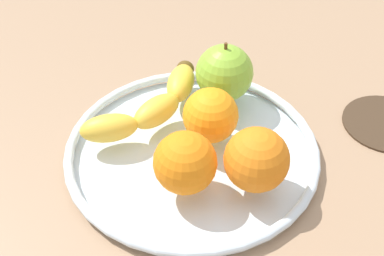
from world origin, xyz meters
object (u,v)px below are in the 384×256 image
object	(u,v)px
banana	(152,105)
orange_front_right	(185,163)
apple	(224,73)
fruit_bowl	(192,151)
orange_back_left	(211,115)
orange_front_left	(257,160)

from	to	relation	value
banana	orange_front_right	size ratio (longest dim) A/B	2.87
apple	orange_front_right	distance (cm)	16.81
fruit_bowl	orange_front_right	world-z (taller)	orange_front_right
banana	orange_front_right	bearing A→B (deg)	-115.80
apple	orange_back_left	world-z (taller)	apple
orange_front_left	orange_front_right	bearing A→B (deg)	128.46
orange_front_right	orange_front_left	xyz separation A→B (cm)	(4.89, -6.16, 0.11)
banana	apple	size ratio (longest dim) A/B	2.43
fruit_bowl	apple	xyz separation A→B (cm)	(10.43, 2.28, 4.71)
banana	orange_back_left	world-z (taller)	orange_back_left
apple	orange_back_left	bearing A→B (deg)	-158.30
fruit_bowl	orange_front_right	size ratio (longest dim) A/B	4.39
banana	orange_front_left	world-z (taller)	orange_front_left
orange_front_right	orange_front_left	bearing A→B (deg)	-51.54
apple	fruit_bowl	bearing A→B (deg)	-167.65
orange_front_right	orange_front_left	distance (cm)	7.86
banana	apple	xyz separation A→B (cm)	(8.82, -5.28, 2.06)
fruit_bowl	apple	size ratio (longest dim) A/B	3.72
fruit_bowl	orange_front_right	distance (cm)	7.72
orange_back_left	banana	bearing A→B (deg)	97.99
fruit_bowl	orange_front_left	xyz separation A→B (cm)	(-0.62, -9.21, 4.57)
fruit_bowl	orange_front_left	world-z (taller)	orange_front_left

